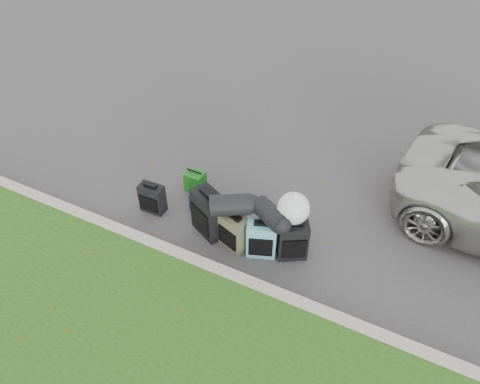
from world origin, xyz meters
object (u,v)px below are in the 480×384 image
at_px(suitcase_large_black_left, 209,213).
at_px(tote_green, 195,181).
at_px(suitcase_small_black, 152,198).
at_px(suitcase_olive, 234,231).
at_px(suitcase_teal, 261,239).
at_px(tote_navy, 200,201).
at_px(suitcase_large_black_right, 293,240).

relative_size(suitcase_large_black_left, tote_green, 2.13).
relative_size(suitcase_small_black, tote_green, 1.40).
relative_size(suitcase_large_black_left, suitcase_olive, 1.30).
bearing_deg(tote_green, suitcase_teal, -25.51).
bearing_deg(suitcase_small_black, tote_navy, 27.60).
bearing_deg(suitcase_teal, tote_navy, 141.23).
height_order(suitcase_large_black_right, tote_green, suitcase_large_black_right).
bearing_deg(suitcase_large_black_right, suitcase_large_black_left, 154.66).
height_order(suitcase_large_black_left, tote_navy, suitcase_large_black_left).
height_order(suitcase_olive, suitcase_large_black_right, suitcase_large_black_right).
relative_size(suitcase_small_black, suitcase_olive, 0.85).
relative_size(suitcase_olive, suitcase_teal, 0.97).
distance_m(suitcase_large_black_left, tote_green, 1.06).
distance_m(tote_green, tote_navy, 0.48).
distance_m(suitcase_small_black, suitcase_teal, 1.99).
height_order(suitcase_small_black, suitcase_teal, suitcase_teal).
bearing_deg(tote_navy, suitcase_large_black_right, -10.63).
relative_size(suitcase_large_black_right, tote_green, 1.79).
distance_m(suitcase_large_black_right, tote_green, 2.16).
bearing_deg(tote_green, suitcase_large_black_left, -45.78).
xyz_separation_m(suitcase_small_black, suitcase_large_black_right, (2.41, 0.11, 0.07)).
bearing_deg(suitcase_large_black_right, suitcase_olive, 163.30).
bearing_deg(suitcase_olive, tote_green, 163.14).
height_order(suitcase_teal, suitcase_large_black_right, suitcase_large_black_right).
distance_m(suitcase_small_black, tote_navy, 0.77).
distance_m(suitcase_small_black, suitcase_large_black_right, 2.42).
bearing_deg(suitcase_olive, suitcase_small_black, -165.13).
relative_size(suitcase_small_black, tote_navy, 1.66).
distance_m(suitcase_olive, tote_green, 1.47).
bearing_deg(tote_green, tote_navy, -49.91).
bearing_deg(suitcase_olive, tote_navy, 170.37).
relative_size(suitcase_olive, tote_green, 1.65).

